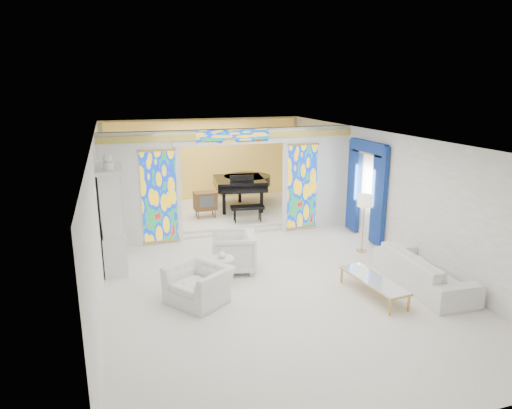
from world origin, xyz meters
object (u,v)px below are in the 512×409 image
object	(u,v)px
sofa	(424,270)
tv_console	(205,201)
grand_piano	(243,183)
armchair_right	(233,252)
armchair_left	(199,284)
china_cabinet	(113,219)
coffee_table	(373,280)

from	to	relation	value
sofa	tv_console	bearing A→B (deg)	33.31
grand_piano	armchair_right	bearing A→B (deg)	-101.39
armchair_left	tv_console	distance (m)	5.33
china_cabinet	coffee_table	xyz separation A→B (m)	(4.91, -3.18, -0.82)
tv_console	armchair_left	bearing A→B (deg)	-104.08
armchair_right	sofa	world-z (taller)	armchair_right
grand_piano	china_cabinet	bearing A→B (deg)	-131.01
armchair_left	sofa	xyz separation A→B (m)	(4.65, -0.76, 0.00)
grand_piano	tv_console	xyz separation A→B (m)	(-1.47, -0.87, -0.30)
coffee_table	grand_piano	distance (m)	6.97
coffee_table	tv_console	xyz separation A→B (m)	(-2.19, 6.02, 0.34)
china_cabinet	grand_piano	world-z (taller)	china_cabinet
armchair_left	coffee_table	world-z (taller)	armchair_left
armchair_left	coffee_table	distance (m)	3.50
china_cabinet	coffee_table	size ratio (longest dim) A/B	1.56
china_cabinet	tv_console	xyz separation A→B (m)	(2.71, 2.85, -0.48)
coffee_table	sofa	bearing A→B (deg)	3.77
armchair_right	grand_piano	distance (m)	5.05
china_cabinet	coffee_table	bearing A→B (deg)	-32.93
sofa	tv_console	xyz separation A→B (m)	(-3.45, 5.94, 0.33)
sofa	coffee_table	world-z (taller)	sofa
china_cabinet	armchair_left	distance (m)	2.90
grand_piano	tv_console	world-z (taller)	grand_piano
armchair_right	tv_console	bearing A→B (deg)	-169.35
armchair_left	china_cabinet	bearing A→B (deg)	177.53
china_cabinet	sofa	world-z (taller)	china_cabinet
armchair_left	grand_piano	distance (m)	6.65
armchair_right	coffee_table	world-z (taller)	armchair_right
armchair_right	coffee_table	distance (m)	3.17
sofa	grand_piano	xyz separation A→B (m)	(-1.99, 6.81, 0.63)
armchair_left	sofa	world-z (taller)	same
grand_piano	tv_console	distance (m)	1.73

